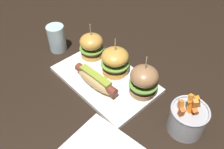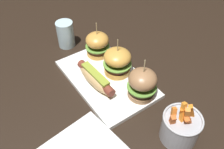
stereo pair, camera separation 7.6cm
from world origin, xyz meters
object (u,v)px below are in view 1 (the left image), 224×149
object	(u,v)px
hot_dog	(96,80)
slider_left	(92,45)
slider_right	(144,80)
fries_bucket	(187,118)
water_glass	(57,38)
platter_main	(105,79)
slider_center	(115,61)

from	to	relation	value
hot_dog	slider_left	size ratio (longest dim) A/B	1.32
hot_dog	slider_right	world-z (taller)	slider_right
fries_bucket	water_glass	size ratio (longest dim) A/B	1.28
platter_main	hot_dog	size ratio (longest dim) A/B	1.96
slider_left	platter_main	bearing A→B (deg)	-20.03
water_glass	hot_dog	bearing A→B (deg)	-5.95
slider_center	fries_bucket	world-z (taller)	slider_center
slider_right	fries_bucket	xyz separation A→B (m)	(0.17, -0.01, -0.02)
water_glass	platter_main	bearing A→B (deg)	3.98
slider_center	platter_main	bearing A→B (deg)	-88.36
hot_dog	slider_right	xyz separation A→B (m)	(0.12, 0.09, 0.03)
platter_main	fries_bucket	size ratio (longest dim) A/B	2.63
slider_right	fries_bucket	world-z (taller)	slider_right
hot_dog	slider_center	xyz separation A→B (m)	(-0.01, 0.09, 0.02)
slider_right	platter_main	bearing A→B (deg)	-160.28
platter_main	slider_left	bearing A→B (deg)	159.97
hot_dog	fries_bucket	world-z (taller)	fries_bucket
slider_left	fries_bucket	distance (m)	0.42
slider_left	fries_bucket	world-z (taller)	slider_left
hot_dog	platter_main	bearing A→B (deg)	97.19
platter_main	slider_right	world-z (taller)	slider_right
fries_bucket	water_glass	bearing A→B (deg)	-174.17
hot_dog	slider_right	distance (m)	0.16
hot_dog	slider_right	size ratio (longest dim) A/B	1.24
slider_center	slider_right	xyz separation A→B (m)	(0.13, -0.00, 0.00)
hot_dog	water_glass	size ratio (longest dim) A/B	1.71
slider_right	fries_bucket	bearing A→B (deg)	-2.57
fries_bucket	hot_dog	bearing A→B (deg)	-163.89
hot_dog	fries_bucket	distance (m)	0.31
fries_bucket	water_glass	world-z (taller)	fries_bucket
slider_left	water_glass	size ratio (longest dim) A/B	1.29
slider_left	slider_right	xyz separation A→B (m)	(0.25, 0.00, 0.00)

